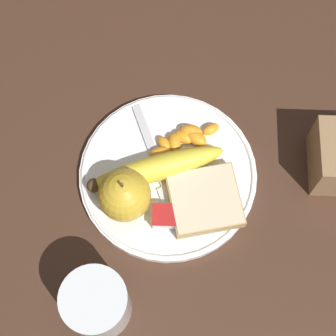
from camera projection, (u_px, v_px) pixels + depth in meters
ground_plane at (168, 176)px, 0.81m from camera, size 3.00×3.00×0.00m
plate at (168, 174)px, 0.80m from camera, size 0.25×0.25×0.01m
juice_glass at (97, 304)px, 0.70m from camera, size 0.08×0.08×0.09m
apple at (124, 195)px, 0.74m from camera, size 0.07×0.07×0.08m
banana at (155, 169)px, 0.78m from camera, size 0.19×0.10×0.04m
bread_slice at (205, 200)px, 0.77m from camera, size 0.11×0.11×0.02m
fork at (161, 173)px, 0.79m from camera, size 0.09×0.19×0.00m
jam_packet at (168, 217)px, 0.76m from camera, size 0.04×0.03×0.02m
orange_segment_0 at (199, 156)px, 0.80m from camera, size 0.03×0.02×0.01m
orange_segment_1 at (176, 172)px, 0.78m from camera, size 0.04×0.02×0.02m
orange_segment_2 at (160, 153)px, 0.80m from camera, size 0.04×0.03×0.02m
orange_segment_3 at (183, 137)px, 0.81m from camera, size 0.03×0.03×0.02m
orange_segment_4 at (211, 129)px, 0.81m from camera, size 0.03×0.03×0.01m
orange_segment_5 at (174, 143)px, 0.80m from camera, size 0.02×0.03×0.02m
orange_segment_6 at (164, 144)px, 0.80m from camera, size 0.03×0.03×0.01m
orange_segment_7 at (191, 131)px, 0.81m from camera, size 0.04×0.03×0.02m
orange_segment_8 at (187, 165)px, 0.79m from camera, size 0.02×0.03×0.01m
orange_segment_9 at (196, 138)px, 0.80m from camera, size 0.04×0.03×0.02m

